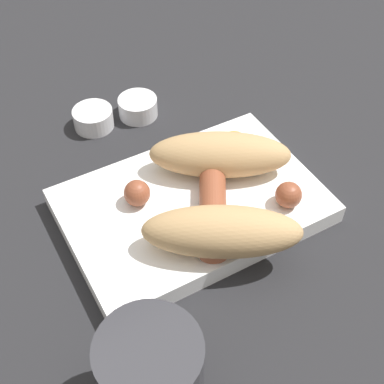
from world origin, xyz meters
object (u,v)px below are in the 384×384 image
food_tray (192,206)px  condiment_cup_near (138,108)px  bread_roll (221,191)px  condiment_cup_far (93,119)px  sausage (213,194)px  drink_glass (151,377)px

food_tray → condiment_cup_near: 0.18m
food_tray → bread_roll: 0.05m
condiment_cup_far → condiment_cup_near: bearing=173.1°
food_tray → condiment_cup_near: bearing=-96.9°
sausage → condiment_cup_near: bearing=-91.8°
bread_roll → drink_glass: bearing=43.4°
condiment_cup_near → condiment_cup_far: size_ratio=1.00×
sausage → drink_glass: (0.14, 0.14, 0.01)m
food_tray → drink_glass: (0.12, 0.16, 0.03)m
bread_roll → food_tray: bearing=-49.7°
sausage → drink_glass: size_ratio=1.75×
sausage → condiment_cup_near: sausage is taller
food_tray → sausage: size_ratio=1.65×
drink_glass → food_tray: bearing=-127.9°
drink_glass → condiment_cup_near: bearing=-113.5°
drink_glass → bread_roll: bearing=-136.6°
condiment_cup_far → sausage: bearing=104.4°
condiment_cup_near → condiment_cup_far: (0.06, -0.01, 0.00)m
food_tray → sausage: bearing=134.8°
drink_glass → condiment_cup_far: bearing=-104.5°
sausage → condiment_cup_far: (0.05, -0.20, -0.02)m
condiment_cup_near → drink_glass: bearing=66.5°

